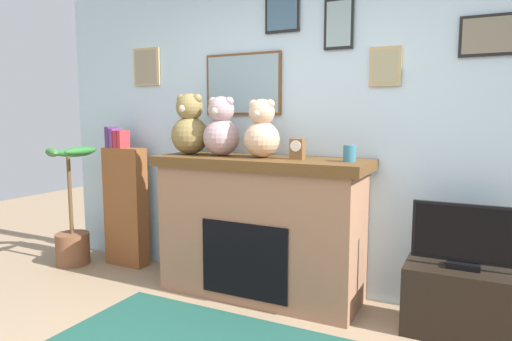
{
  "coord_description": "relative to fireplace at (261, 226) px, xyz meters",
  "views": [
    {
      "loc": [
        1.18,
        -1.47,
        1.44
      ],
      "look_at": [
        -0.39,
        1.66,
        1.01
      ],
      "focal_mm": 31.41,
      "sensor_mm": 36.0,
      "label": 1
    }
  ],
  "objects": [
    {
      "name": "back_wall",
      "position": [
        0.34,
        0.34,
        0.74
      ],
      "size": [
        5.2,
        0.15,
        2.6
      ],
      "color": "silver",
      "rests_on": "ground_plane"
    },
    {
      "name": "tv_stand",
      "position": [
        1.47,
        -0.02,
        -0.33
      ],
      "size": [
        0.71,
        0.4,
        0.46
      ],
      "primitive_type": "cube",
      "color": "black",
      "rests_on": "ground_plane"
    },
    {
      "name": "fireplace",
      "position": [
        0.0,
        0.0,
        0.0
      ],
      "size": [
        1.7,
        0.62,
        1.11
      ],
      "color": "#986A4E",
      "rests_on": "ground_plane"
    },
    {
      "name": "candle_jar",
      "position": [
        0.71,
        -0.02,
        0.61
      ],
      "size": [
        0.09,
        0.09,
        0.12
      ],
      "primitive_type": "cylinder",
      "color": "teal",
      "rests_on": "fireplace"
    },
    {
      "name": "television",
      "position": [
        1.47,
        -0.02,
        0.1
      ],
      "size": [
        0.65,
        0.14,
        0.42
      ],
      "color": "black",
      "rests_on": "tv_stand"
    },
    {
      "name": "potted_plant",
      "position": [
        -1.96,
        -0.14,
        -0.19
      ],
      "size": [
        0.52,
        0.55,
        1.15
      ],
      "color": "brown",
      "rests_on": "ground_plane"
    },
    {
      "name": "mantel_clock",
      "position": [
        0.31,
        -0.02,
        0.63
      ],
      "size": [
        0.1,
        0.08,
        0.15
      ],
      "color": "brown",
      "rests_on": "fireplace"
    },
    {
      "name": "teddy_bear_tan",
      "position": [
        0.02,
        -0.02,
        0.75
      ],
      "size": [
        0.28,
        0.28,
        0.45
      ],
      "color": "#D0A988",
      "rests_on": "fireplace"
    },
    {
      "name": "teddy_bear_cream",
      "position": [
        -0.65,
        -0.02,
        0.78
      ],
      "size": [
        0.31,
        0.31,
        0.51
      ],
      "color": "olive",
      "rests_on": "fireplace"
    },
    {
      "name": "bookshelf",
      "position": [
        -1.48,
        0.08,
        0.04
      ],
      "size": [
        0.42,
        0.16,
        1.33
      ],
      "color": "brown",
      "rests_on": "ground_plane"
    },
    {
      "name": "teddy_bear_brown",
      "position": [
        -0.34,
        -0.02,
        0.77
      ],
      "size": [
        0.3,
        0.3,
        0.48
      ],
      "color": "#AA8E92",
      "rests_on": "fireplace"
    }
  ]
}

